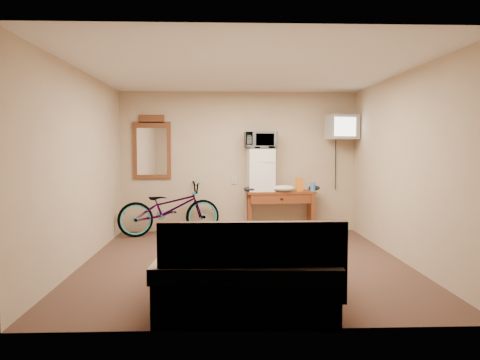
% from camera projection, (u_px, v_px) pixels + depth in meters
% --- Properties ---
extents(room, '(4.60, 4.64, 2.50)m').
position_uv_depth(room, '(244.00, 168.00, 6.09)').
color(room, '#462D23').
rests_on(room, ground).
extents(desk, '(1.21, 0.53, 0.75)m').
position_uv_depth(desk, '(280.00, 199.00, 8.16)').
color(desk, maroon).
rests_on(desk, floor).
extents(mini_fridge, '(0.49, 0.47, 0.74)m').
position_uv_depth(mini_fridge, '(260.00, 170.00, 8.18)').
color(mini_fridge, white).
rests_on(mini_fridge, desk).
extents(microwave, '(0.56, 0.39, 0.30)m').
position_uv_depth(microwave, '(261.00, 140.00, 8.14)').
color(microwave, white).
rests_on(microwave, mini_fridge).
extents(snack_bag, '(0.12, 0.08, 0.23)m').
position_uv_depth(snack_bag, '(299.00, 185.00, 8.13)').
color(snack_bag, orange).
rests_on(snack_bag, desk).
extents(blue_cup, '(0.09, 0.09, 0.15)m').
position_uv_depth(blue_cup, '(313.00, 187.00, 8.13)').
color(blue_cup, '#3C7ECD').
rests_on(blue_cup, desk).
extents(cloth_cream, '(0.38, 0.29, 0.12)m').
position_uv_depth(cloth_cream, '(284.00, 188.00, 8.06)').
color(cloth_cream, beige).
rests_on(cloth_cream, desk).
extents(cloth_dark_a, '(0.24, 0.18, 0.09)m').
position_uv_depth(cloth_dark_a, '(250.00, 189.00, 8.04)').
color(cloth_dark_a, black).
rests_on(cloth_dark_a, desk).
extents(cloth_dark_b, '(0.21, 0.17, 0.09)m').
position_uv_depth(cloth_dark_b, '(314.00, 188.00, 8.25)').
color(cloth_dark_b, black).
rests_on(cloth_dark_b, desk).
extents(crt_television, '(0.56, 0.63, 0.42)m').
position_uv_depth(crt_television, '(342.00, 127.00, 8.13)').
color(crt_television, black).
rests_on(crt_television, room).
extents(wall_mirror, '(0.67, 0.04, 1.13)m').
position_uv_depth(wall_mirror, '(152.00, 148.00, 8.28)').
color(wall_mirror, brown).
rests_on(wall_mirror, room).
extents(bicycle, '(1.86, 1.09, 0.92)m').
position_uv_depth(bicycle, '(169.00, 208.00, 8.05)').
color(bicycle, black).
rests_on(bicycle, floor).
extents(bed, '(1.74, 2.23, 0.90)m').
position_uv_depth(bed, '(247.00, 266.00, 4.79)').
color(bed, brown).
rests_on(bed, floor).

